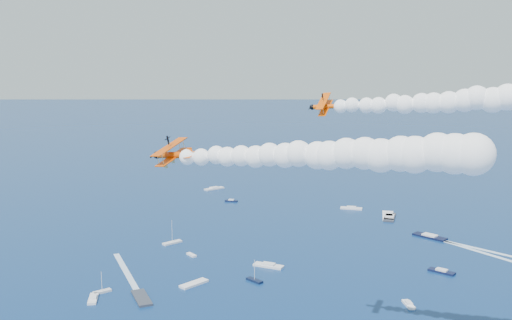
% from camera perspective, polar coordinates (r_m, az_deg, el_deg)
% --- Properties ---
extents(biplane_lead, '(7.42, 9.26, 7.69)m').
position_cam_1_polar(biplane_lead, '(122.33, 6.81, 5.13)').
color(biplane_lead, '#E34F04').
extents(biplane_trail, '(9.92, 11.43, 8.19)m').
position_cam_1_polar(biplane_trail, '(105.34, -7.88, 0.47)').
color(biplane_trail, '#DC4804').
extents(smoke_trail_lead, '(53.12, 10.80, 10.00)m').
position_cam_1_polar(smoke_trail_lead, '(118.48, 19.35, 5.46)').
color(smoke_trail_lead, white).
extents(smoke_trail_trail, '(53.58, 19.04, 10.00)m').
position_cam_1_polar(smoke_trail_trail, '(93.10, 5.73, 0.52)').
color(smoke_trail_trail, white).
extents(spectator_boats, '(222.43, 186.46, 0.70)m').
position_cam_1_polar(spectator_boats, '(221.95, 9.62, -8.77)').
color(spectator_boats, black).
rests_on(spectator_boats, ground).
extents(boat_wakes, '(149.08, 85.77, 0.04)m').
position_cam_1_polar(boat_wakes, '(218.38, 11.23, -9.22)').
color(boat_wakes, white).
rests_on(boat_wakes, ground).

